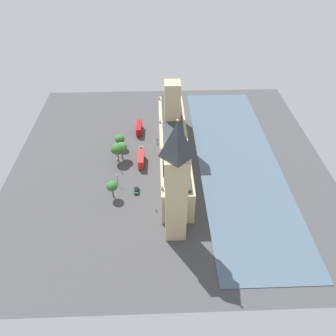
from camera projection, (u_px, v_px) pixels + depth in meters
name	position (u px, v px, depth m)	size (l,w,h in m)	color
ground_plane	(169.00, 162.00, 154.89)	(145.34, 145.34, 0.00)	#424244
river_thames	(237.00, 160.00, 155.69)	(37.21, 130.81, 0.25)	#475B6B
parliament_building	(173.00, 145.00, 150.36)	(12.59, 75.34, 33.90)	tan
clock_tower	(176.00, 182.00, 106.46)	(8.35, 8.35, 49.28)	tan
double_decker_bus_by_river_gate	(139.00, 128.00, 172.62)	(2.88, 10.56, 4.75)	#B20C0F
car_yellow_cab_corner	(141.00, 149.00, 161.08)	(1.89, 4.55, 1.74)	gold
double_decker_bus_kerbside	(141.00, 159.00, 152.51)	(2.79, 10.54, 4.75)	red
car_dark_green_opposite_hall	(136.00, 190.00, 139.04)	(1.96, 4.14, 1.74)	#19472D
pedestrian_leading	(157.00, 143.00, 165.52)	(0.52, 0.62, 1.63)	#336B60
pedestrian_far_end	(157.00, 139.00, 167.94)	(0.65, 0.64, 1.55)	navy
pedestrian_near_tower	(156.00, 210.00, 130.59)	(0.71, 0.66, 1.70)	gray
plane_tree_trailing	(117.00, 149.00, 151.25)	(5.93, 5.93, 9.48)	brown
plane_tree_midblock	(120.00, 139.00, 160.24)	(4.61, 4.61, 7.27)	brown
plane_tree_under_trees	(112.00, 186.00, 133.40)	(4.56, 4.56, 8.00)	brown
plane_tree_slot_10	(121.00, 147.00, 152.91)	(5.40, 5.40, 8.85)	brown
street_lamp_slot_11	(117.00, 177.00, 140.63)	(0.56, 0.56, 5.71)	black
street_lamp_slot_12	(118.00, 162.00, 148.15)	(0.56, 0.56, 6.33)	black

